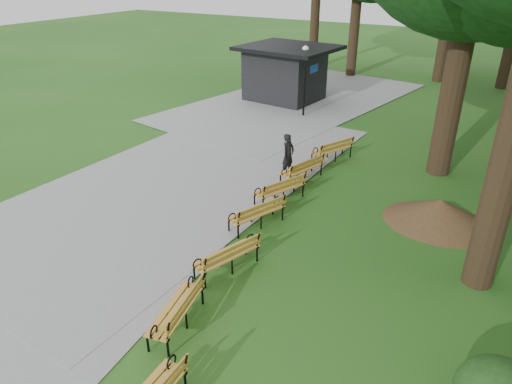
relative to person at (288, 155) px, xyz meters
The scene contains 12 objects.
ground 5.13m from the person, 80.59° to the right, with size 100.00×100.00×0.00m, color #225718.
path 3.82m from the person, 147.68° to the right, with size 12.00×38.00×0.06m, color gray.
person is the anchor object (origin of this frame).
kiosk 10.17m from the person, 117.79° to the left, with size 4.70×4.09×2.94m, color black, non-canonical shape.
lamp_post 9.00m from the person, 111.42° to the left, with size 0.32×0.32×3.12m.
dirt_mound 5.45m from the person, ahead, with size 2.64×2.64×0.77m, color #47301C.
bench_1 8.29m from the person, 79.61° to the right, with size 1.90×0.64×0.88m, color #CB882E, non-canonical shape.
bench_2 6.10m from the person, 77.72° to the right, with size 1.90×0.64×0.88m, color #CB882E, non-canonical shape.
bench_3 3.82m from the person, 77.12° to the right, with size 1.90×0.64×0.88m, color #CB882E, non-canonical shape.
bench_4 2.13m from the person, 70.76° to the right, with size 1.90×0.64×0.88m, color #CB882E, non-canonical shape.
bench_5 0.73m from the person, 16.56° to the right, with size 1.90×0.64×0.88m, color #CB882E, non-canonical shape.
bench_6 2.27m from the person, 68.06° to the left, with size 1.90×0.64×0.88m, color #CB882E, non-canonical shape.
Camera 1 is at (5.90, -8.84, 6.93)m, focal length 32.72 mm.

